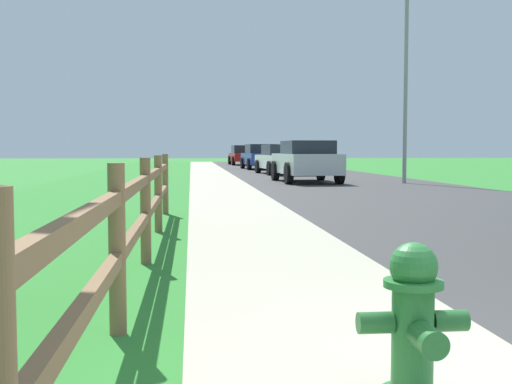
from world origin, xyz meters
TOP-DOWN VIEW (x-y plane):
  - ground_plane at (0.00, 25.00)m, footprint 120.00×120.00m
  - road_asphalt at (3.50, 27.00)m, footprint 7.00×66.00m
  - curb_concrete at (-3.00, 27.00)m, footprint 6.00×66.00m
  - grass_verge at (-4.50, 27.00)m, footprint 5.00×66.00m
  - fire_hydrant at (-0.89, 0.63)m, footprint 0.54×0.46m
  - rail_fence at (-2.42, 4.44)m, footprint 0.11×10.54m
  - parked_suv_silver at (2.20, 20.90)m, footprint 2.15×4.44m
  - parked_car_white at (2.43, 28.69)m, footprint 2.36×4.97m
  - parked_car_blue at (2.21, 36.40)m, footprint 2.24×4.48m
  - parked_car_red at (2.05, 47.26)m, footprint 2.22×4.88m
  - street_lamp at (5.64, 19.90)m, footprint 1.17×0.20m

SIDE VIEW (x-z plane):
  - ground_plane at x=0.00m, z-range 0.00..0.00m
  - road_asphalt at x=3.50m, z-range 0.00..0.01m
  - curb_concrete at x=-3.00m, z-range 0.00..0.01m
  - grass_verge at x=-4.50m, z-range 0.00..0.01m
  - fire_hydrant at x=-0.89m, z-range 0.01..0.76m
  - rail_fence at x=-2.42m, z-range 0.09..1.20m
  - parked_car_white at x=2.43m, z-range 0.01..1.43m
  - parked_car_red at x=2.05m, z-range 0.01..1.51m
  - parked_car_blue at x=2.21m, z-range 0.01..1.51m
  - parked_suv_silver at x=2.20m, z-range 0.03..1.54m
  - street_lamp at x=5.64m, z-range 0.61..7.37m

